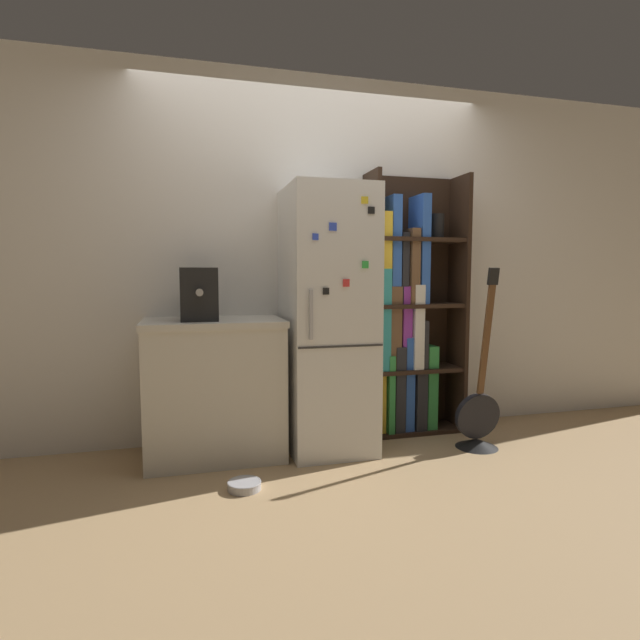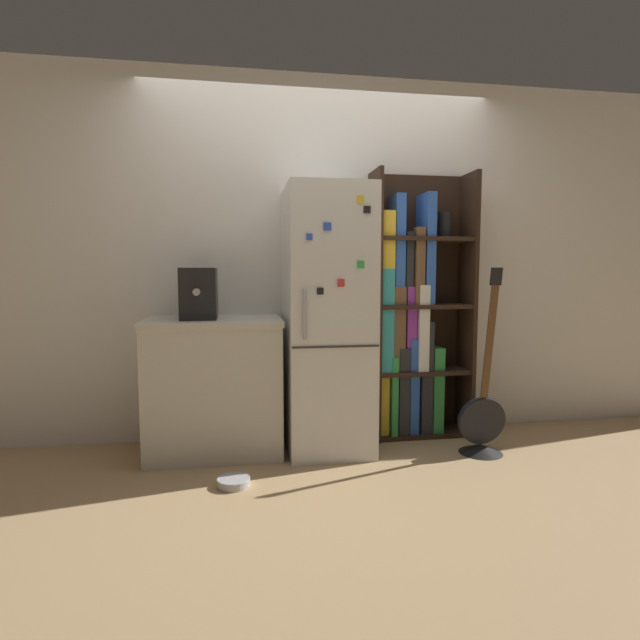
{
  "view_description": "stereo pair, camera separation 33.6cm",
  "coord_description": "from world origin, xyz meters",
  "px_view_note": "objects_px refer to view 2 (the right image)",
  "views": [
    {
      "loc": [
        -0.91,
        -3.09,
        1.18
      ],
      "look_at": [
        -0.04,
        0.15,
        0.88
      ],
      "focal_mm": 28.0,
      "sensor_mm": 36.0,
      "label": 1
    },
    {
      "loc": [
        -0.58,
        -3.16,
        1.18
      ],
      "look_at": [
        -0.04,
        0.15,
        0.88
      ],
      "focal_mm": 28.0,
      "sensor_mm": 36.0,
      "label": 2
    }
  ],
  "objects_px": {
    "espresso_machine": "(199,294)",
    "guitar": "(482,427)",
    "refrigerator": "(327,320)",
    "pet_bowl": "(234,481)",
    "bookshelf": "(410,321)"
  },
  "relations": [
    {
      "from": "espresso_machine",
      "to": "pet_bowl",
      "type": "height_order",
      "value": "espresso_machine"
    },
    {
      "from": "bookshelf",
      "to": "guitar",
      "type": "distance_m",
      "value": 0.88
    },
    {
      "from": "espresso_machine",
      "to": "guitar",
      "type": "bearing_deg",
      "value": -8.81
    },
    {
      "from": "refrigerator",
      "to": "guitar",
      "type": "relative_size",
      "value": 1.43
    },
    {
      "from": "bookshelf",
      "to": "guitar",
      "type": "height_order",
      "value": "bookshelf"
    },
    {
      "from": "guitar",
      "to": "refrigerator",
      "type": "bearing_deg",
      "value": 164.11
    },
    {
      "from": "espresso_machine",
      "to": "guitar",
      "type": "xyz_separation_m",
      "value": [
        1.83,
        -0.28,
        -0.89
      ]
    },
    {
      "from": "bookshelf",
      "to": "guitar",
      "type": "xyz_separation_m",
      "value": [
        0.34,
        -0.47,
        -0.67
      ]
    },
    {
      "from": "refrigerator",
      "to": "espresso_machine",
      "type": "xyz_separation_m",
      "value": [
        -0.84,
        0.0,
        0.18
      ]
    },
    {
      "from": "refrigerator",
      "to": "espresso_machine",
      "type": "relative_size",
      "value": 5.15
    },
    {
      "from": "bookshelf",
      "to": "pet_bowl",
      "type": "relative_size",
      "value": 10.22
    },
    {
      "from": "guitar",
      "to": "pet_bowl",
      "type": "xyz_separation_m",
      "value": [
        -1.62,
        -0.26,
        -0.15
      ]
    },
    {
      "from": "bookshelf",
      "to": "espresso_machine",
      "type": "xyz_separation_m",
      "value": [
        -1.49,
        -0.19,
        0.22
      ]
    },
    {
      "from": "bookshelf",
      "to": "pet_bowl",
      "type": "distance_m",
      "value": 1.69
    },
    {
      "from": "guitar",
      "to": "bookshelf",
      "type": "bearing_deg",
      "value": 125.8
    }
  ]
}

